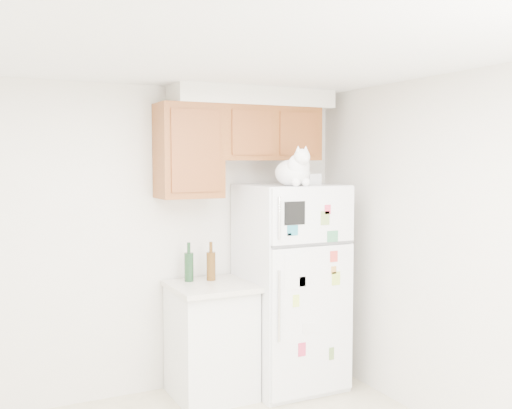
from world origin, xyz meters
TOP-DOWN VIEW (x-y plane):
  - room_shell at (0.12, 0.24)m, footprint 3.84×4.04m
  - refrigerator at (1.31, 1.61)m, footprint 0.76×0.78m
  - base_counter at (0.62, 1.68)m, footprint 0.64×0.64m
  - cat at (1.21, 1.37)m, footprint 0.31×0.45m
  - storage_box_back at (1.45, 1.75)m, footprint 0.21×0.18m
  - storage_box_front at (1.46, 1.54)m, footprint 0.18×0.15m
  - bottle_green at (0.50, 1.84)m, footprint 0.07×0.07m
  - bottle_amber at (0.68, 1.80)m, footprint 0.07×0.07m

SIDE VIEW (x-z plane):
  - base_counter at x=0.62m, z-range 0.00..0.92m
  - refrigerator at x=1.31m, z-range 0.00..1.70m
  - bottle_amber at x=0.68m, z-range 0.92..1.24m
  - bottle_green at x=0.50m, z-range 0.92..1.24m
  - room_shell at x=0.12m, z-range 0.41..2.93m
  - storage_box_front at x=1.46m, z-range 1.70..1.79m
  - storage_box_back at x=1.45m, z-range 1.70..1.80m
  - cat at x=1.21m, z-range 1.66..1.98m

